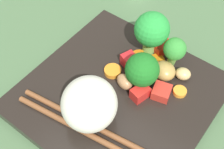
% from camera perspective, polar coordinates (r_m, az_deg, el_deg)
% --- Properties ---
extents(ground_plane, '(1.10, 1.10, 0.02)m').
position_cam_1_polar(ground_plane, '(0.49, 1.23, -4.93)').
color(ground_plane, '#496A45').
extents(square_plate, '(0.27, 0.27, 0.02)m').
position_cam_1_polar(square_plate, '(0.48, 1.27, -3.76)').
color(square_plate, black).
rests_on(square_plate, ground_plane).
extents(rice_mound, '(0.11, 0.11, 0.07)m').
position_cam_1_polar(rice_mound, '(0.42, -4.18, -5.38)').
color(rice_mound, white).
rests_on(rice_mound, square_plate).
extents(broccoli_floret_0, '(0.04, 0.04, 0.05)m').
position_cam_1_polar(broccoli_floret_0, '(0.49, 11.37, 4.44)').
color(broccoli_floret_0, '#84BF52').
rests_on(broccoli_floret_0, square_plate).
extents(broccoli_floret_1, '(0.05, 0.05, 0.06)m').
position_cam_1_polar(broccoli_floret_1, '(0.46, 5.54, 0.84)').
color(broccoli_floret_1, '#80BC51').
rests_on(broccoli_floret_1, square_plate).
extents(broccoli_floret_2, '(0.06, 0.06, 0.08)m').
position_cam_1_polar(broccoli_floret_2, '(0.49, 7.28, 8.02)').
color(broccoli_floret_2, '#6EA84E').
rests_on(broccoli_floret_2, square_plate).
extents(carrot_slice_0, '(0.03, 0.03, 0.01)m').
position_cam_1_polar(carrot_slice_0, '(0.49, 0.11, 0.64)').
color(carrot_slice_0, orange).
rests_on(carrot_slice_0, square_plate).
extents(carrot_slice_1, '(0.03, 0.03, 0.01)m').
position_cam_1_polar(carrot_slice_1, '(0.48, 12.30, -3.08)').
color(carrot_slice_1, orange).
rests_on(carrot_slice_1, square_plate).
extents(carrot_slice_2, '(0.03, 0.03, 0.00)m').
position_cam_1_polar(carrot_slice_2, '(0.51, 8.19, 2.56)').
color(carrot_slice_2, orange).
rests_on(carrot_slice_2, square_plate).
extents(carrot_slice_3, '(0.03, 0.03, 0.00)m').
position_cam_1_polar(carrot_slice_3, '(0.51, 5.04, 3.22)').
color(carrot_slice_3, orange).
rests_on(carrot_slice_3, square_plate).
extents(pepper_chunk_0, '(0.02, 0.02, 0.02)m').
position_cam_1_polar(pepper_chunk_0, '(0.49, 7.20, 0.98)').
color(pepper_chunk_0, red).
rests_on(pepper_chunk_0, square_plate).
extents(pepper_chunk_1, '(0.03, 0.03, 0.02)m').
position_cam_1_polar(pepper_chunk_1, '(0.47, 9.05, -3.17)').
color(pepper_chunk_1, red).
rests_on(pepper_chunk_1, square_plate).
extents(pepper_chunk_2, '(0.03, 0.03, 0.02)m').
position_cam_1_polar(pepper_chunk_2, '(0.46, 5.17, -3.40)').
color(pepper_chunk_2, red).
rests_on(pepper_chunk_2, square_plate).
extents(pepper_chunk_3, '(0.03, 0.03, 0.02)m').
position_cam_1_polar(pepper_chunk_3, '(0.50, 3.07, 2.72)').
color(pepper_chunk_3, red).
rests_on(pepper_chunk_3, square_plate).
extents(pepper_chunk_4, '(0.03, 0.04, 0.02)m').
position_cam_1_polar(pepper_chunk_4, '(0.52, 9.09, 5.08)').
color(pepper_chunk_4, red).
rests_on(pepper_chunk_4, square_plate).
extents(chicken_piece_0, '(0.03, 0.03, 0.02)m').
position_cam_1_polar(chicken_piece_0, '(0.47, 2.69, -1.56)').
color(chicken_piece_0, tan).
rests_on(chicken_piece_0, square_plate).
extents(chicken_piece_1, '(0.05, 0.04, 0.03)m').
position_cam_1_polar(chicken_piece_1, '(0.49, 9.55, 0.69)').
color(chicken_piece_1, '#B08846').
rests_on(chicken_piece_1, square_plate).
extents(chicken_piece_2, '(0.03, 0.03, 0.02)m').
position_cam_1_polar(chicken_piece_2, '(0.49, 12.86, 0.12)').
color(chicken_piece_2, tan).
rests_on(chicken_piece_2, square_plate).
extents(chopstick_pair, '(0.24, 0.05, 0.01)m').
position_cam_1_polar(chopstick_pair, '(0.43, -3.61, -10.23)').
color(chopstick_pair, brown).
rests_on(chopstick_pair, square_plate).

